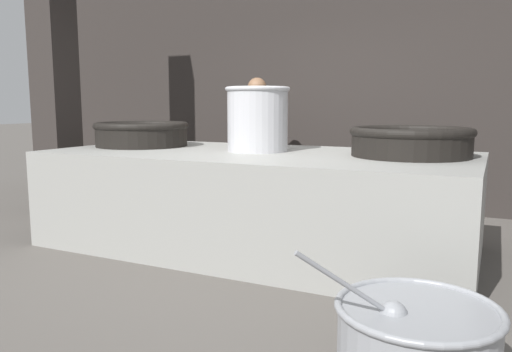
% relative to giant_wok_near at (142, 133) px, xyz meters
% --- Properties ---
extents(ground_plane, '(60.00, 60.00, 0.00)m').
position_rel_giant_wok_near_xyz_m(ground_plane, '(1.40, -0.08, -1.05)').
color(ground_plane, '#56514C').
extents(back_wall, '(9.92, 0.24, 3.89)m').
position_rel_giant_wok_near_xyz_m(back_wall, '(1.40, 2.37, 0.89)').
color(back_wall, '#2D2826').
rests_on(back_wall, ground_plane).
extents(support_pillar, '(0.40, 0.40, 3.89)m').
position_rel_giant_wok_near_xyz_m(support_pillar, '(-1.36, 0.11, 0.89)').
color(support_pillar, '#2D2826').
rests_on(support_pillar, ground_plane).
extents(hearth_platform, '(3.94, 1.85, 0.91)m').
position_rel_giant_wok_near_xyz_m(hearth_platform, '(1.40, -0.08, -0.59)').
color(hearth_platform, gray).
rests_on(hearth_platform, ground_plane).
extents(giant_wok_near, '(1.00, 1.00, 0.26)m').
position_rel_giant_wok_near_xyz_m(giant_wok_near, '(0.00, 0.00, 0.00)').
color(giant_wok_near, black).
rests_on(giant_wok_near, hearth_platform).
extents(giant_wok_far, '(1.04, 1.04, 0.25)m').
position_rel_giant_wok_near_xyz_m(giant_wok_far, '(2.77, 0.13, -0.00)').
color(giant_wok_far, black).
rests_on(giant_wok_far, hearth_platform).
extents(stock_pot, '(0.61, 0.61, 0.61)m').
position_rel_giant_wok_near_xyz_m(stock_pot, '(1.37, 0.00, 0.17)').
color(stock_pot, '#B7B7BC').
rests_on(stock_pot, hearth_platform).
extents(cook, '(0.40, 0.62, 1.68)m').
position_rel_giant_wok_near_xyz_m(cook, '(0.73, 1.32, -0.14)').
color(cook, brown).
rests_on(cook, ground_plane).
extents(prep_bowl_vegetables, '(0.90, 0.86, 0.70)m').
position_rel_giant_wok_near_xyz_m(prep_bowl_vegetables, '(3.13, -1.84, -0.84)').
color(prep_bowl_vegetables, gray).
rests_on(prep_bowl_vegetables, ground_plane).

